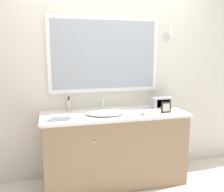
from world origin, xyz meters
The scene contains 9 objects.
wall_back centered at (0.00, 0.65, 1.28)m, with size 8.00×0.18×2.55m.
vanity_counter centered at (0.00, 0.33, 0.43)m, with size 1.67×0.60×0.86m.
sink_basin centered at (-0.10, 0.30, 0.87)m, with size 0.46×0.37×0.18m.
soap_bottle centered at (-0.50, 0.55, 0.93)m, with size 0.05×0.05×0.18m.
appliance_box centered at (0.63, 0.42, 0.92)m, with size 0.25×0.13×0.14m.
picture_frame centered at (0.58, 0.19, 0.92)m, with size 0.12×0.01×0.13m.
hand_towel_near_sink centered at (-0.61, 0.19, 0.88)m, with size 0.20×0.12×0.05m.
hand_towel_far_corner centered at (0.38, 0.16, 0.88)m, with size 0.19×0.11×0.05m.
metal_tray centered at (0.39, 0.44, 0.86)m, with size 0.17×0.11×0.01m.
Camera 1 is at (-0.73, -2.36, 1.56)m, focal length 40.00 mm.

